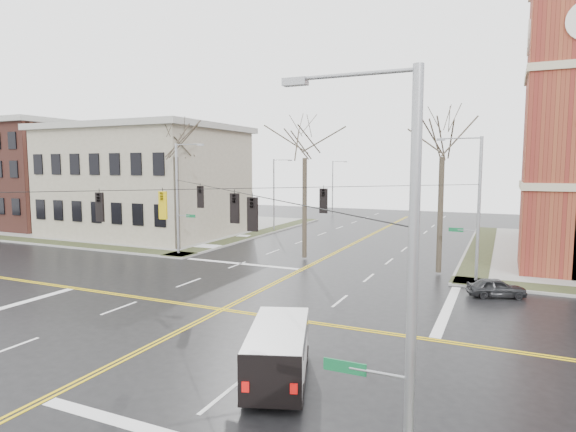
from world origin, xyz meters
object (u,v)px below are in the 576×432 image
at_px(streetlight_north_b, 334,185).
at_px(tree_ne, 442,149).
at_px(signal_pole_nw, 179,195).
at_px(parked_car_a, 496,288).
at_px(streetlight_north_a, 275,192).
at_px(tree_nw_near, 305,151).
at_px(signal_pole_se, 403,293).
at_px(tree_nw_far, 176,151).
at_px(signal_pole_ne, 476,204).
at_px(cargo_van, 279,347).

height_order(streetlight_north_b, tree_ne, tree_ne).
xyz_separation_m(signal_pole_nw, parked_car_a, (24.05, -3.07, -4.41)).
xyz_separation_m(streetlight_north_a, tree_nw_near, (9.36, -13.89, 4.00)).
distance_m(signal_pole_se, tree_nw_far, 34.68).
relative_size(signal_pole_ne, streetlight_north_b, 1.12).
distance_m(cargo_van, tree_nw_near, 22.65).
bearing_deg(parked_car_a, tree_ne, 19.31).
height_order(signal_pole_ne, tree_nw_far, tree_nw_far).
bearing_deg(streetlight_north_a, signal_pole_ne, -36.90).
height_order(signal_pole_nw, streetlight_north_b, signal_pole_nw).
distance_m(parked_car_a, tree_nw_near, 17.08).
height_order(signal_pole_ne, parked_car_a, signal_pole_ne).
height_order(streetlight_north_a, parked_car_a, streetlight_north_a).
bearing_deg(streetlight_north_a, signal_pole_se, -60.91).
relative_size(signal_pole_ne, parked_car_a, 2.86).
distance_m(signal_pole_nw, tree_ne, 20.71).
xyz_separation_m(signal_pole_se, tree_nw_near, (-12.62, 25.61, 3.52)).
relative_size(streetlight_north_a, streetlight_north_b, 1.00).
xyz_separation_m(tree_nw_near, tree_ne, (10.33, -1.14, -0.01)).
bearing_deg(tree_ne, streetlight_north_a, 142.64).
bearing_deg(signal_pole_nw, signal_pole_se, -45.45).
bearing_deg(signal_pole_se, streetlight_north_a, 119.09).
height_order(streetlight_north_a, tree_ne, tree_ne).
xyz_separation_m(signal_pole_nw, tree_nw_near, (10.03, 2.61, 3.52)).
bearing_deg(signal_pole_nw, cargo_van, -45.15).
bearing_deg(parked_car_a, signal_pole_se, 156.07).
bearing_deg(cargo_van, tree_nw_near, 90.42).
relative_size(signal_pole_se, cargo_van, 1.72).
height_order(signal_pole_se, cargo_van, signal_pole_se).
distance_m(streetlight_north_b, tree_nw_far, 35.15).
relative_size(signal_pole_ne, signal_pole_nw, 1.00).
bearing_deg(tree_nw_near, signal_pole_se, -63.77).
relative_size(cargo_van, tree_ne, 0.45).
bearing_deg(signal_pole_se, cargo_van, 133.57).
bearing_deg(parked_car_a, streetlight_north_a, 30.20).
xyz_separation_m(streetlight_north_b, cargo_van, (16.74, -54.00, -3.37)).
height_order(signal_pole_se, tree_nw_far, tree_nw_far).
bearing_deg(cargo_van, streetlight_north_b, 87.48).
bearing_deg(parked_car_a, tree_nw_near, 48.10).
bearing_deg(tree_nw_near, streetlight_north_a, 123.96).
bearing_deg(tree_nw_far, streetlight_north_a, 81.84).
bearing_deg(tree_ne, cargo_van, -98.84).
bearing_deg(tree_ne, parked_car_a, -50.81).
relative_size(streetlight_north_a, parked_car_a, 2.54).
height_order(signal_pole_nw, tree_ne, tree_ne).
distance_m(streetlight_north_a, streetlight_north_b, 20.00).
relative_size(signal_pole_ne, streetlight_north_a, 1.12).
bearing_deg(streetlight_north_b, tree_nw_near, -74.56).
bearing_deg(cargo_van, signal_pole_nw, 115.11).
height_order(signal_pole_se, streetlight_north_b, signal_pole_se).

